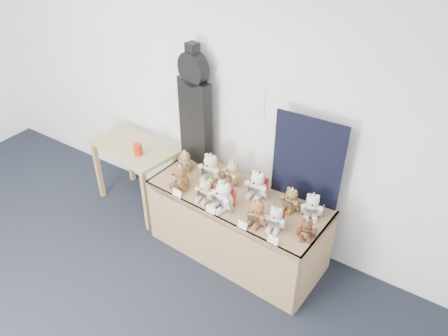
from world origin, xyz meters
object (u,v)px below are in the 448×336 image
Objects in this scene: teddy_front_centre at (223,196)px; teddy_front_far_right at (276,219)px; red_cup at (138,150)px; teddy_back_end at (312,206)px; teddy_front_left at (205,190)px; teddy_front_right at (257,213)px; teddy_front_end at (306,229)px; side_table at (134,155)px; teddy_back_right at (291,200)px; display_table at (233,212)px; teddy_back_centre_right at (257,185)px; teddy_front_far_left at (180,178)px; teddy_back_centre_left at (232,173)px; guitar_case at (195,107)px; teddy_back_far_left at (185,161)px; teddy_back_left at (210,168)px.

teddy_front_far_right is (0.52, 0.02, -0.03)m from teddy_front_centre.
teddy_back_end is (1.85, 0.18, -0.02)m from red_cup.
teddy_front_left is at bearing -167.17° from teddy_front_centre.
teddy_front_right is (1.50, -0.17, -0.02)m from red_cup.
teddy_front_left is 0.20m from teddy_front_centre.
teddy_front_centre reaches higher than teddy_front_end.
side_table is 4.06× the size of teddy_front_left.
teddy_back_right is 0.20m from teddy_back_end.
teddy_back_centre_right is (0.15, 0.18, 0.27)m from display_table.
teddy_front_far_left is 1.05m from teddy_back_right.
teddy_front_end is 0.77× the size of teddy_back_centre_left.
guitar_case reaches higher than teddy_back_centre_right.
teddy_back_far_left is at bearing 161.66° from teddy_back_end.
teddy_back_far_left reaches higher than display_table.
guitar_case reaches higher than teddy_front_end.
teddy_front_right is (0.85, -0.04, -0.01)m from teddy_front_far_left.
teddy_back_end is (0.83, -0.03, -0.01)m from teddy_back_centre_left.
teddy_back_right is 0.95× the size of teddy_back_end.
teddy_back_right reaches higher than display_table.
teddy_front_far_right reaches higher than teddy_front_end.
guitar_case is 0.61m from teddy_back_left.
teddy_front_far_left is (0.16, -0.48, -0.49)m from guitar_case.
teddy_front_centre is at bearing 174.39° from teddy_front_far_right.
teddy_back_centre_right reaches higher than teddy_back_far_left.
guitar_case is 0.77m from red_cup.
display_table is 0.36m from teddy_front_left.
teddy_back_right is (0.71, 0.31, 0.00)m from teddy_front_left.
teddy_back_centre_right is (0.37, 0.31, 0.02)m from teddy_front_left.
guitar_case reaches higher than red_cup.
red_cup is at bearing -20.60° from side_table.
teddy_back_left is at bearing -177.93° from teddy_back_centre_right.
side_table is 3.75× the size of teddy_front_right.
teddy_front_far_left is 0.90× the size of teddy_front_centre.
teddy_front_end is at bearing -95.11° from teddy_back_end.
teddy_back_far_left is at bearing 159.45° from teddy_front_far_right.
teddy_front_far_right is 0.83× the size of teddy_back_centre_right.
teddy_back_centre_left is 1.13× the size of teddy_back_right.
guitar_case reaches higher than teddy_back_left.
guitar_case reaches higher than teddy_back_far_left.
teddy_back_centre_left is 0.83m from teddy_back_end.
red_cup is at bearing 178.54° from teddy_front_right.
teddy_front_far_left is at bearing -177.62° from teddy_front_right.
teddy_front_end is at bearing -36.32° from teddy_back_right.
display_table is at bearing -129.66° from teddy_back_centre_right.
guitar_case is 4.93× the size of teddy_back_right.
teddy_front_centre is (0.50, -0.02, 0.01)m from teddy_front_far_left.
display_table is 0.48m from teddy_back_left.
red_cup is 1.66m from teddy_back_right.
teddy_front_centre is (1.32, -0.25, 0.18)m from side_table.
teddy_front_far_right reaches higher than display_table.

